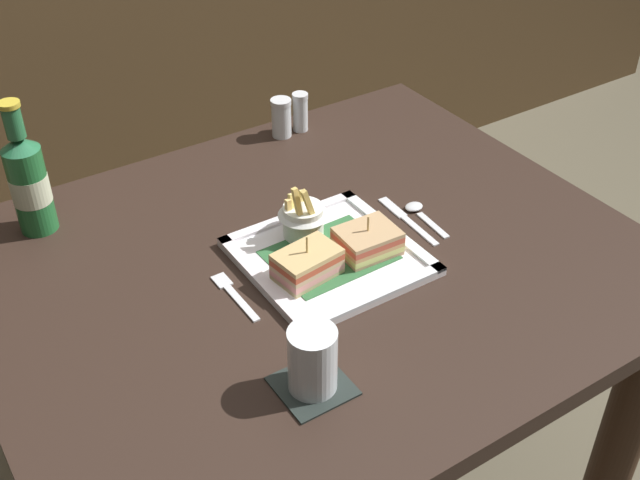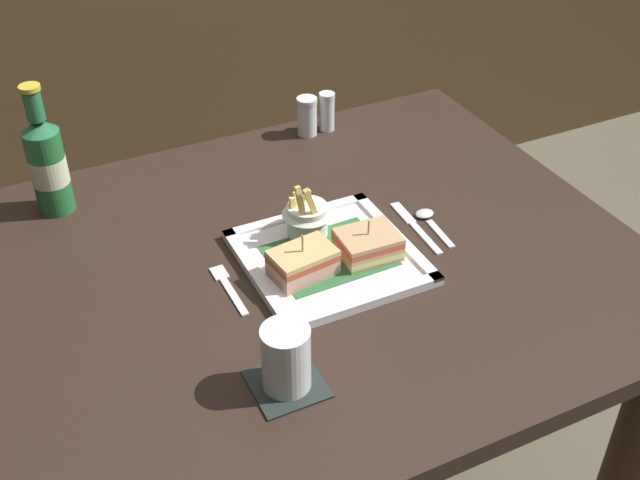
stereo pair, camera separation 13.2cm
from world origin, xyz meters
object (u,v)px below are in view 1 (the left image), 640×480
(fork, at_px, (233,294))
(pepper_shaker, at_px, (300,114))
(square_plate, at_px, (329,257))
(dining_table, at_px, (312,328))
(sandwich_half_right, at_px, (367,241))
(knife, at_px, (406,219))
(spoon, at_px, (418,211))
(sandwich_half_left, at_px, (307,264))
(beer_bottle, at_px, (28,181))
(water_glass, at_px, (312,363))
(fries_cup, at_px, (303,215))
(salt_shaker, at_px, (281,120))

(fork, relative_size, pepper_shaker, 1.58)
(square_plate, xyz_separation_m, fork, (-0.18, 0.01, -0.00))
(dining_table, height_order, fork, fork)
(sandwich_half_right, bearing_deg, square_plate, 156.51)
(knife, distance_m, pepper_shaker, 0.40)
(knife, bearing_deg, spoon, 4.53)
(square_plate, height_order, sandwich_half_left, sandwich_half_left)
(square_plate, height_order, fork, square_plate)
(dining_table, xyz_separation_m, spoon, (0.24, 0.01, 0.17))
(beer_bottle, bearing_deg, pepper_shaker, 5.46)
(sandwich_half_right, bearing_deg, fork, 171.68)
(water_glass, height_order, pepper_shaker, water_glass)
(square_plate, bearing_deg, beer_bottle, 136.54)
(dining_table, distance_m, spoon, 0.29)
(sandwich_half_left, height_order, fries_cup, fries_cup)
(knife, relative_size, spoon, 1.44)
(dining_table, xyz_separation_m, knife, (0.21, 0.00, 0.16))
(knife, xyz_separation_m, spoon, (0.03, 0.00, 0.00))
(beer_bottle, height_order, fork, beer_bottle)
(square_plate, xyz_separation_m, pepper_shaker, (0.20, 0.42, 0.03))
(beer_bottle, bearing_deg, knife, -30.81)
(salt_shaker, bearing_deg, water_glass, -117.50)
(beer_bottle, bearing_deg, dining_table, -43.47)
(spoon, height_order, salt_shaker, salt_shaker)
(square_plate, height_order, beer_bottle, beer_bottle)
(spoon, bearing_deg, sandwich_half_right, -161.07)
(beer_bottle, bearing_deg, water_glass, -71.17)
(fries_cup, xyz_separation_m, water_glass, (-0.17, -0.30, -0.00))
(salt_shaker, relative_size, pepper_shaker, 0.99)
(beer_bottle, relative_size, spoon, 2.10)
(sandwich_half_left, xyz_separation_m, knife, (0.24, 0.05, -0.03))
(fries_cup, xyz_separation_m, spoon, (0.22, -0.05, -0.05))
(fries_cup, distance_m, pepper_shaker, 0.40)
(sandwich_half_left, relative_size, knife, 0.65)
(spoon, xyz_separation_m, salt_shaker, (-0.06, 0.39, 0.03))
(dining_table, xyz_separation_m, beer_bottle, (-0.36, 0.34, 0.26))
(fries_cup, relative_size, beer_bottle, 0.44)
(pepper_shaker, bearing_deg, spoon, -88.30)
(sandwich_half_left, xyz_separation_m, sandwich_half_right, (0.12, -0.00, -0.00))
(water_glass, distance_m, fork, 0.24)
(sandwich_half_left, xyz_separation_m, pepper_shaker, (0.26, 0.44, 0.00))
(square_plate, bearing_deg, water_glass, -128.15)
(square_plate, bearing_deg, dining_table, 136.72)
(beer_bottle, relative_size, fork, 1.85)
(dining_table, bearing_deg, water_glass, -122.14)
(beer_bottle, relative_size, pepper_shaker, 2.93)
(beer_bottle, xyz_separation_m, salt_shaker, (0.54, 0.06, -0.06))
(square_plate, relative_size, fork, 2.09)
(dining_table, relative_size, square_plate, 3.94)
(dining_table, height_order, sandwich_half_right, sandwich_half_right)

